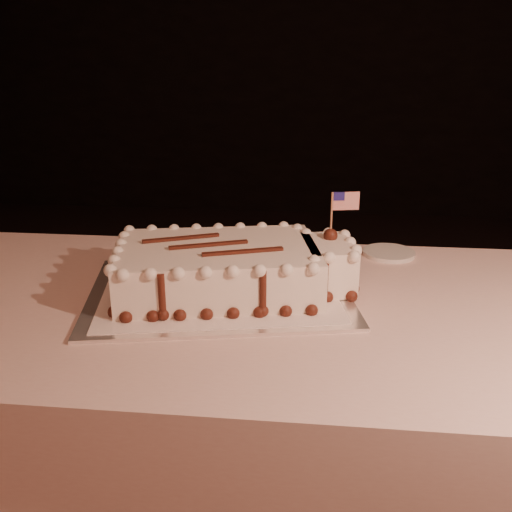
# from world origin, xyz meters

# --- Properties ---
(banquet_table) EXTENTS (2.40, 0.80, 0.75)m
(banquet_table) POSITION_xyz_m (0.00, 0.60, 0.38)
(banquet_table) COLOR beige
(banquet_table) RESTS_ON ground
(cake_board) EXTENTS (0.62, 0.51, 0.01)m
(cake_board) POSITION_xyz_m (-0.35, 0.64, 0.75)
(cake_board) COLOR white
(cake_board) RESTS_ON banquet_table
(doily) EXTENTS (0.55, 0.46, 0.00)m
(doily) POSITION_xyz_m (-0.35, 0.64, 0.76)
(doily) COLOR white
(doily) RESTS_ON cake_board
(sheet_cake) EXTENTS (0.54, 0.36, 0.21)m
(sheet_cake) POSITION_xyz_m (-0.32, 0.64, 0.81)
(sheet_cake) COLOR white
(sheet_cake) RESTS_ON doily
(side_plate) EXTENTS (0.13, 0.13, 0.01)m
(side_plate) POSITION_xyz_m (0.05, 0.92, 0.76)
(side_plate) COLOR silver
(side_plate) RESTS_ON banquet_table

